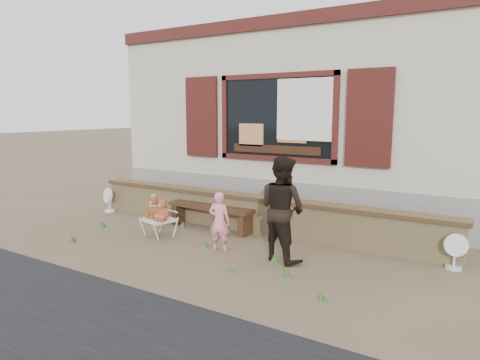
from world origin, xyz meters
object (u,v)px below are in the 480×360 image
Objects in this scene: teddy_bear_left at (154,206)px; teddy_bear_right at (163,209)px; folding_chair at (159,220)px; adult at (282,209)px; bench at (211,212)px; child at (219,221)px.

teddy_bear_right is at bearing -0.00° from teddy_bear_left.
folding_chair is 0.26m from teddy_bear_right.
adult is (2.23, 0.07, 0.26)m from teddy_bear_right.
bench is 1.89× the size of child.
bench is at bearing 67.23° from teddy_bear_left.
adult is at bearing 173.47° from child.
bench is 1.00m from folding_chair.
adult is (1.02, 0.12, 0.30)m from child.
teddy_bear_left is at bearing 180.00° from teddy_bear_right.
teddy_bear_right reaches higher than bench.
teddy_bear_left is at bearing -125.68° from bench.
bench is 4.37× the size of teddy_bear_left.
teddy_bear_left is at bearing 180.00° from folding_chair.
child is 1.07m from adult.
adult is at bearing 15.09° from teddy_bear_left.
teddy_bear_right is (0.27, -0.07, -0.01)m from teddy_bear_left.
bench reaches higher than folding_chair.
bench is at bearing 82.67° from teddy_bear_right.
teddy_bear_right is at bearing -110.24° from bench.
teddy_bear_left is at bearing 17.12° from adult.
teddy_bear_left is 1.48m from child.
teddy_bear_left is at bearing -17.58° from child.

